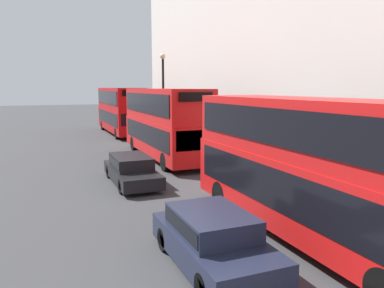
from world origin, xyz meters
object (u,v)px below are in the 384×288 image
object	(u,v)px
bus_second_in_queue	(164,120)
pedestrian	(160,128)
bus_third_in_queue	(120,109)
car_hatchback	(131,169)
car_dark_sedan	(213,238)
bus_leading	(314,163)

from	to	relation	value
bus_second_in_queue	pedestrian	world-z (taller)	bus_second_in_queue
bus_second_in_queue	bus_third_in_queue	distance (m)	13.71
bus_third_in_queue	pedestrian	distance (m)	4.68
car_hatchback	pedestrian	world-z (taller)	pedestrian
car_hatchback	pedestrian	distance (m)	17.25
car_dark_sedan	car_hatchback	world-z (taller)	car_dark_sedan
bus_third_in_queue	car_hatchback	distance (m)	19.56
bus_leading	car_dark_sedan	world-z (taller)	bus_leading
bus_second_in_queue	pedestrian	distance (m)	11.09
bus_second_in_queue	car_dark_sedan	world-z (taller)	bus_second_in_queue
bus_leading	pedestrian	xyz separation A→B (m)	(2.99, 24.46, -1.57)
bus_third_in_queue	car_hatchback	xyz separation A→B (m)	(-3.40, -19.19, -1.72)
bus_second_in_queue	bus_third_in_queue	size ratio (longest dim) A/B	0.94
bus_third_in_queue	pedestrian	xyz separation A→B (m)	(2.99, -3.17, -1.70)
bus_leading	pedestrian	distance (m)	24.69
bus_leading	bus_third_in_queue	distance (m)	27.63
bus_leading	pedestrian	size ratio (longest dim) A/B	6.68
bus_leading	car_hatchback	bearing A→B (deg)	111.94
car_hatchback	bus_third_in_queue	bearing A→B (deg)	79.95
bus_leading	car_hatchback	distance (m)	9.24
bus_second_in_queue	car_hatchback	world-z (taller)	bus_second_in_queue
bus_leading	car_hatchback	world-z (taller)	bus_leading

